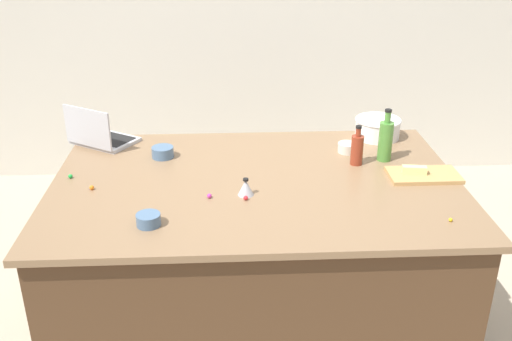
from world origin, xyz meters
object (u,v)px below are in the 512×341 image
(cutting_board, at_px, (424,175))
(laptop, at_px, (100,136))
(mixing_bowl_large, at_px, (378,128))
(bottle_olive, at_px, (386,140))
(ramekin_small, at_px, (148,220))
(kitchen_timer, at_px, (246,187))
(butter_stick_left, at_px, (415,170))
(ramekin_medium, at_px, (163,152))
(ramekin_wide, at_px, (347,148))
(bottle_soy, at_px, (357,149))

(cutting_board, bearing_deg, laptop, 162.87)
(mixing_bowl_large, xyz_separation_m, bottle_olive, (-0.04, -0.30, 0.05))
(ramekin_small, relative_size, kitchen_timer, 1.24)
(butter_stick_left, xyz_separation_m, ramekin_medium, (-1.17, 0.29, -0.01))
(bottle_olive, height_order, ramekin_small, bottle_olive)
(ramekin_wide, xyz_separation_m, kitchen_timer, (-0.53, -0.45, 0.01))
(laptop, xyz_separation_m, butter_stick_left, (1.51, -0.48, -0.01))
(ramekin_wide, bearing_deg, ramekin_small, -143.03)
(bottle_soy, relative_size, butter_stick_left, 1.78)
(bottle_soy, relative_size, ramekin_medium, 1.82)
(bottle_soy, distance_m, kitchen_timer, 0.62)
(butter_stick_left, bearing_deg, ramekin_wide, 128.38)
(cutting_board, distance_m, kitchen_timer, 0.83)
(ramekin_medium, bearing_deg, bottle_olive, -4.59)
(kitchen_timer, bearing_deg, butter_stick_left, 9.86)
(mixing_bowl_large, distance_m, bottle_olive, 0.31)
(butter_stick_left, height_order, kitchen_timer, kitchen_timer)
(bottle_soy, height_order, cutting_board, bottle_soy)
(bottle_soy, bearing_deg, bottle_olive, 16.36)
(bottle_soy, bearing_deg, kitchen_timer, -151.15)
(ramekin_medium, relative_size, ramekin_wide, 1.12)
(mixing_bowl_large, xyz_separation_m, bottle_soy, (-0.18, -0.34, 0.02))
(mixing_bowl_large, relative_size, ramekin_medium, 2.26)
(ramekin_wide, bearing_deg, ramekin_medium, -178.82)
(mixing_bowl_large, xyz_separation_m, cutting_board, (0.10, -0.51, -0.05))
(bottle_olive, xyz_separation_m, cutting_board, (0.13, -0.21, -0.10))
(laptop, height_order, kitchen_timer, laptop)
(cutting_board, bearing_deg, ramekin_medium, 166.44)
(cutting_board, distance_m, butter_stick_left, 0.05)
(mixing_bowl_large, height_order, ramekin_wide, mixing_bowl_large)
(mixing_bowl_large, relative_size, ramekin_small, 2.54)
(kitchen_timer, bearing_deg, cutting_board, 9.32)
(bottle_olive, height_order, ramekin_wide, bottle_olive)
(ramekin_medium, bearing_deg, ramekin_wide, 1.18)
(laptop, xyz_separation_m, bottle_soy, (1.28, -0.32, 0.03))
(laptop, distance_m, bottle_soy, 1.32)
(laptop, bearing_deg, ramekin_medium, -28.67)
(cutting_board, bearing_deg, kitchen_timer, -170.68)
(mixing_bowl_large, xyz_separation_m, ramekin_small, (-1.11, -0.88, -0.03))
(butter_stick_left, bearing_deg, bottle_soy, 145.01)
(butter_stick_left, bearing_deg, cutting_board, 0.00)
(kitchen_timer, bearing_deg, ramekin_small, -148.03)
(bottle_olive, bearing_deg, ramekin_medium, 175.41)
(laptop, xyz_separation_m, ramekin_wide, (1.27, -0.17, -0.02))
(ramekin_wide, distance_m, kitchen_timer, 0.69)
(bottle_soy, relative_size, ramekin_small, 2.05)
(ramekin_wide, relative_size, kitchen_timer, 1.25)
(bottle_soy, xyz_separation_m, kitchen_timer, (-0.54, -0.30, -0.04))
(butter_stick_left, distance_m, ramekin_wide, 0.40)
(ramekin_small, height_order, ramekin_wide, same)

